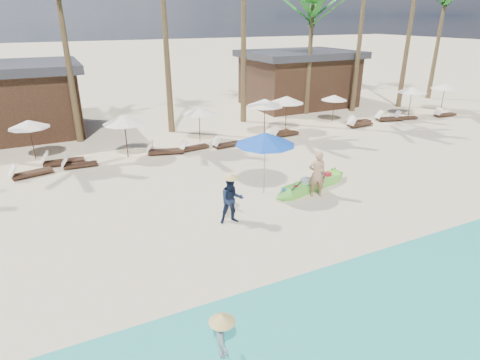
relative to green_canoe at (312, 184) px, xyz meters
name	(u,v)px	position (x,y,z in m)	size (l,w,h in m)	color
ground	(234,242)	(-4.87, -2.50, -0.21)	(240.00, 240.00, 0.00)	beige
wet_sand_strip	(327,346)	(-4.87, -7.50, -0.21)	(240.00, 4.50, 0.01)	tan
green_canoe	(312,184)	(0.00, 0.00, 0.00)	(4.93, 1.57, 0.64)	#68D842
tourist	(317,174)	(-0.31, -0.69, 0.75)	(0.71, 0.46, 1.94)	tan
vendor_green	(232,200)	(-4.36, -1.26, 0.67)	(0.86, 0.67, 1.77)	#121C32
vendor_yellow	(222,338)	(-7.17, -6.88, 0.45)	(0.63, 0.36, 0.97)	gray
blue_umbrella	(265,139)	(-2.08, 0.50, 2.15)	(2.43, 2.43, 2.61)	#99999E
resort_parasol_4	(29,124)	(-10.66, 9.44, 1.64)	(2.00, 2.00, 2.06)	#3C2418
lounger_4_left	(29,173)	(-10.95, 6.80, -0.01)	(1.91, 0.97, 0.62)	#3C2418
lounger_4_right	(61,161)	(-9.52, 7.84, 0.01)	(2.01, 0.71, 0.67)	#3C2418
resort_parasol_5	(124,120)	(-6.27, 7.64, 1.79)	(2.16, 2.16, 2.23)	#3C2418
lounger_5_left	(78,164)	(-8.79, 7.10, -0.03)	(1.66, 0.59, 0.56)	#3C2418
resort_parasol_6	(199,111)	(-1.85, 8.69, 1.62)	(1.97, 1.97, 2.03)	#3C2418
lounger_6_left	(163,150)	(-4.48, 7.29, 0.01)	(2.05, 1.09, 0.67)	#3C2418
lounger_6_right	(193,147)	(-2.81, 7.27, -0.03)	(1.71, 0.74, 0.56)	#3C2418
resort_parasol_7	(265,103)	(2.06, 7.93, 1.87)	(2.24, 2.24, 2.31)	#3C2418
lounger_7_left	(226,144)	(-0.95, 6.97, -0.02)	(1.76, 0.69, 0.58)	#3C2418
lounger_7_right	(283,133)	(3.13, 7.43, -0.01)	(1.83, 0.64, 0.61)	#3C2418
resort_parasol_8	(287,100)	(3.92, 8.47, 1.80)	(2.17, 2.17, 2.24)	#3C2418
lounger_8_left	(278,132)	(2.99, 7.87, -0.02)	(1.79, 0.83, 0.58)	#3C2418
resort_parasol_9	(334,98)	(8.25, 9.21, 1.44)	(1.79, 1.79, 1.84)	#3C2418
lounger_9_left	(357,121)	(9.37, 7.91, -0.02)	(1.79, 0.71, 0.59)	#3C2418
lounger_9_right	(359,124)	(8.84, 7.19, 0.00)	(1.97, 0.77, 0.65)	#3C2418
resort_parasol_10	(412,90)	(14.28, 8.02, 1.72)	(2.08, 2.08, 2.15)	#3C2418
lounger_10_left	(388,118)	(11.80, 7.53, 0.01)	(2.10, 1.18, 0.68)	#3C2418
lounger_10_right	(404,117)	(13.19, 7.36, -0.03)	(1.74, 1.00, 0.57)	#3C2418
resort_parasol_11	(445,86)	(17.93, 8.18, 1.69)	(2.05, 2.05, 2.11)	#3C2418
lounger_11_left	(444,114)	(16.48, 6.74, -0.02)	(1.79, 0.68, 0.59)	#3C2418
palm_6	(312,13)	(7.96, 12.02, 6.84)	(2.08, 2.08, 8.51)	brown
palm_9	(445,0)	(21.34, 12.31, 7.84)	(2.08, 2.08, 9.82)	brown
pavilion_east	(299,78)	(9.13, 15.00, 1.98)	(8.80, 6.60, 4.30)	#3C2418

